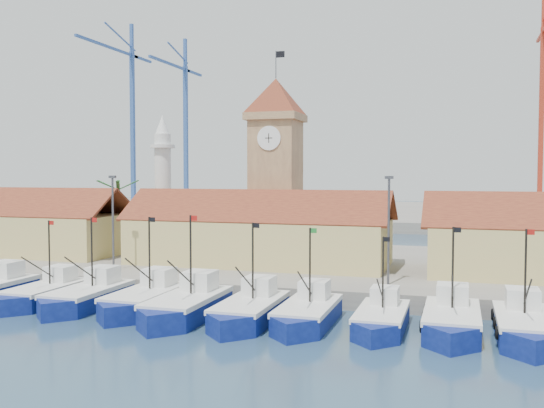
% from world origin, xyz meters
% --- Properties ---
extents(ground, '(400.00, 400.00, 0.00)m').
position_xyz_m(ground, '(0.00, 0.00, 0.00)').
color(ground, '#1C2E4B').
rests_on(ground, ground).
extents(quay, '(140.00, 32.00, 1.50)m').
position_xyz_m(quay, '(0.00, 24.00, 0.75)').
color(quay, gray).
rests_on(quay, ground).
extents(terminal, '(240.00, 80.00, 2.00)m').
position_xyz_m(terminal, '(0.00, 110.00, 1.00)').
color(terminal, gray).
rests_on(terminal, ground).
extents(boat_2, '(3.48, 9.55, 7.22)m').
position_xyz_m(boat_2, '(-13.00, 2.99, 0.75)').
color(boat_2, navy).
rests_on(boat_2, ground).
extents(boat_3, '(3.66, 10.04, 7.59)m').
position_xyz_m(boat_3, '(-8.80, 2.78, 0.79)').
color(boat_3, navy).
rests_on(boat_3, ground).
extents(boat_4, '(3.73, 10.22, 7.73)m').
position_xyz_m(boat_4, '(-3.72, 3.00, 0.80)').
color(boat_4, navy).
rests_on(boat_4, ground).
extents(boat_5, '(3.88, 10.64, 8.05)m').
position_xyz_m(boat_5, '(0.37, 1.81, 0.83)').
color(boat_5, navy).
rests_on(boat_5, ground).
extents(boat_6, '(3.66, 10.01, 7.58)m').
position_xyz_m(boat_6, '(5.25, 2.01, 0.78)').
color(boat_6, navy).
rests_on(boat_6, ground).
extents(boat_7, '(3.50, 9.59, 7.26)m').
position_xyz_m(boat_7, '(9.42, 2.47, 0.75)').
color(boat_7, navy).
rests_on(boat_7, ground).
extents(boat_8, '(3.25, 8.91, 6.74)m').
position_xyz_m(boat_8, '(14.58, 2.68, 0.70)').
color(boat_8, navy).
rests_on(boat_8, ground).
extents(boat_9, '(3.64, 9.96, 7.54)m').
position_xyz_m(boat_9, '(19.20, 3.17, 0.78)').
color(boat_9, navy).
rests_on(boat_9, ground).
extents(boat_10, '(3.64, 9.96, 7.54)m').
position_xyz_m(boat_10, '(23.75, 2.95, 0.78)').
color(boat_10, navy).
rests_on(boat_10, ground).
extents(hall_left, '(31.20, 10.13, 7.61)m').
position_xyz_m(hall_left, '(-32.00, 20.00, 3.99)').
color(hall_left, tan).
rests_on(hall_left, quay).
extents(hall_center, '(27.04, 10.13, 7.61)m').
position_xyz_m(hall_center, '(0.00, 20.00, 3.99)').
color(hall_center, tan).
rests_on(hall_center, quay).
extents(clock_tower, '(5.80, 5.80, 22.70)m').
position_xyz_m(clock_tower, '(0.00, 26.00, 11.96)').
color(clock_tower, tan).
rests_on(clock_tower, quay).
extents(minaret, '(3.00, 3.00, 16.30)m').
position_xyz_m(minaret, '(-15.00, 28.00, 9.73)').
color(minaret, silver).
rests_on(minaret, quay).
extents(palm_tree, '(5.60, 5.03, 8.39)m').
position_xyz_m(palm_tree, '(-20.00, 26.00, 6.25)').
color(palm_tree, brown).
rests_on(palm_tree, quay).
extents(lamp_posts, '(80.70, 0.25, 9.03)m').
position_xyz_m(lamp_posts, '(0.50, 12.00, 6.48)').
color(lamp_posts, '#3F3F44').
rests_on(lamp_posts, quay).
extents(crane_blue_far, '(1.00, 34.13, 47.24)m').
position_xyz_m(crane_blue_far, '(-62.07, 100.53, 28.31)').
color(crane_blue_far, '#33579C').
rests_on(crane_blue_far, terminal).
extents(crane_blue_near, '(1.00, 29.25, 43.91)m').
position_xyz_m(crane_blue_near, '(-49.77, 107.09, 26.06)').
color(crane_blue_near, '#33579C').
rests_on(crane_blue_near, terminal).
extents(crane_red_right, '(1.00, 31.04, 47.19)m').
position_xyz_m(crane_red_right, '(36.26, 103.93, 28.01)').
color(crane_red_right, '#AB2F1A').
rests_on(crane_red_right, terminal).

